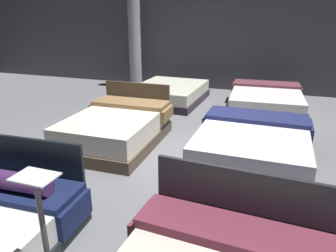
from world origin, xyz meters
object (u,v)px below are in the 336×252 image
at_px(bed_2, 117,128).
at_px(bed_4, 169,93).
at_px(bed_3, 252,147).
at_px(support_pillar, 134,29).
at_px(bed_5, 266,101).

distance_m(bed_2, bed_4, 2.97).
xyz_separation_m(bed_3, support_pillar, (-3.90, 4.30, 1.47)).
distance_m(bed_2, support_pillar, 4.75).
relative_size(bed_2, bed_4, 0.96).
height_order(bed_3, bed_4, bed_3).
height_order(bed_2, bed_5, bed_2).
bearing_deg(bed_4, bed_2, -87.39).
distance_m(bed_4, bed_5, 2.42).
height_order(bed_2, bed_4, bed_2).
xyz_separation_m(bed_4, support_pillar, (-1.54, 1.27, 1.53)).
height_order(bed_3, support_pillar, support_pillar).
bearing_deg(support_pillar, bed_3, -47.74).
relative_size(bed_3, bed_5, 0.89).
bearing_deg(bed_2, bed_3, -2.57).
xyz_separation_m(bed_2, bed_5, (2.38, 2.96, -0.04)).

